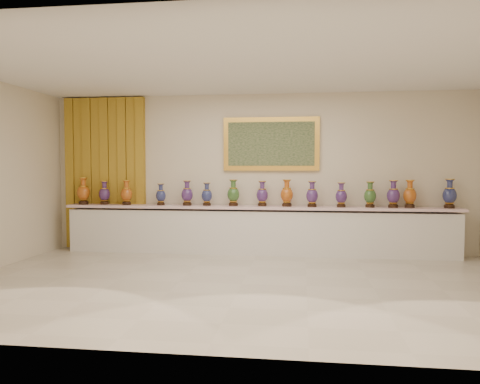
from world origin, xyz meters
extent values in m
plane|color=beige|center=(0.00, 0.00, 0.00)|extent=(8.00, 8.00, 0.00)
plane|color=beige|center=(0.00, 2.50, 1.50)|extent=(8.00, 0.00, 8.00)
plane|color=white|center=(0.00, 0.00, 3.00)|extent=(8.00, 8.00, 0.00)
cube|color=gold|center=(-3.03, 2.44, 1.50)|extent=(1.64, 0.14, 2.95)
cube|color=gold|center=(0.24, 2.46, 2.06)|extent=(1.80, 0.06, 1.00)
cube|color=#1C3921|center=(0.24, 2.42, 2.06)|extent=(1.62, 0.02, 0.82)
cube|color=white|center=(0.00, 2.27, 0.41)|extent=(7.20, 0.42, 0.81)
cube|color=#FCD4DB|center=(0.00, 2.25, 0.88)|extent=(7.28, 0.48, 0.05)
cylinder|color=black|center=(-3.38, 2.21, 0.93)|extent=(0.18, 0.18, 0.05)
cone|color=gold|center=(-3.38, 2.21, 0.98)|extent=(0.16, 0.16, 0.03)
ellipsoid|color=#97180A|center=(-3.38, 2.21, 1.13)|extent=(0.27, 0.27, 0.30)
cylinder|color=gold|center=(-3.38, 2.21, 1.25)|extent=(0.17, 0.17, 0.01)
cylinder|color=#97180A|center=(-3.38, 2.21, 1.32)|extent=(0.10, 0.10, 0.11)
cone|color=#97180A|center=(-3.38, 2.21, 1.40)|extent=(0.17, 0.17, 0.04)
cylinder|color=gold|center=(-3.38, 2.21, 1.42)|extent=(0.17, 0.17, 0.01)
cylinder|color=black|center=(-2.99, 2.29, 0.92)|extent=(0.16, 0.16, 0.04)
cone|color=gold|center=(-2.99, 2.29, 0.97)|extent=(0.14, 0.14, 0.03)
ellipsoid|color=#22114B|center=(-2.99, 2.29, 1.10)|extent=(0.24, 0.24, 0.26)
cylinder|color=gold|center=(-2.99, 2.29, 1.21)|extent=(0.14, 0.14, 0.01)
cylinder|color=#22114B|center=(-2.99, 2.29, 1.27)|extent=(0.08, 0.08, 0.09)
cone|color=#22114B|center=(-2.99, 2.29, 1.33)|extent=(0.14, 0.14, 0.03)
cylinder|color=gold|center=(-2.99, 2.29, 1.35)|extent=(0.15, 0.15, 0.01)
cylinder|color=black|center=(-2.51, 2.21, 0.92)|extent=(0.17, 0.17, 0.05)
cone|color=gold|center=(-2.51, 2.21, 0.97)|extent=(0.15, 0.15, 0.03)
ellipsoid|color=#97180A|center=(-2.51, 2.21, 1.11)|extent=(0.24, 0.24, 0.27)
cylinder|color=gold|center=(-2.51, 2.21, 1.22)|extent=(0.15, 0.15, 0.01)
cylinder|color=#97180A|center=(-2.51, 2.21, 1.28)|extent=(0.09, 0.09, 0.10)
cone|color=#97180A|center=(-2.51, 2.21, 1.35)|extent=(0.15, 0.15, 0.04)
cylinder|color=gold|center=(-2.51, 2.21, 1.37)|extent=(0.15, 0.15, 0.01)
cylinder|color=black|center=(-1.85, 2.25, 0.92)|extent=(0.14, 0.14, 0.04)
cone|color=gold|center=(-1.85, 2.25, 0.96)|extent=(0.13, 0.13, 0.03)
ellipsoid|color=#0D1140|center=(-1.85, 2.25, 1.08)|extent=(0.24, 0.24, 0.24)
cylinder|color=gold|center=(-1.85, 2.25, 1.18)|extent=(0.13, 0.13, 0.01)
cylinder|color=#0D1140|center=(-1.85, 2.25, 1.23)|extent=(0.08, 0.08, 0.09)
cone|color=#0D1140|center=(-1.85, 2.25, 1.29)|extent=(0.13, 0.13, 0.03)
cylinder|color=gold|center=(-1.85, 2.25, 1.30)|extent=(0.13, 0.13, 0.01)
cylinder|color=black|center=(-1.33, 2.23, 0.92)|extent=(0.17, 0.17, 0.05)
cone|color=gold|center=(-1.33, 2.23, 0.97)|extent=(0.14, 0.14, 0.03)
ellipsoid|color=#22114B|center=(-1.33, 2.23, 1.10)|extent=(0.26, 0.26, 0.27)
cylinder|color=gold|center=(-1.33, 2.23, 1.22)|extent=(0.15, 0.15, 0.01)
cylinder|color=#22114B|center=(-1.33, 2.23, 1.28)|extent=(0.09, 0.09, 0.10)
cone|color=#22114B|center=(-1.33, 2.23, 1.35)|extent=(0.15, 0.15, 0.04)
cylinder|color=gold|center=(-1.33, 2.23, 1.36)|extent=(0.15, 0.15, 0.01)
cylinder|color=black|center=(-0.95, 2.25, 0.92)|extent=(0.15, 0.15, 0.04)
cone|color=gold|center=(-0.95, 2.25, 0.97)|extent=(0.13, 0.13, 0.03)
ellipsoid|color=#0D1140|center=(-0.95, 2.25, 1.09)|extent=(0.23, 0.23, 0.25)
cylinder|color=gold|center=(-0.95, 2.25, 1.19)|extent=(0.14, 0.14, 0.01)
cylinder|color=#0D1140|center=(-0.95, 2.25, 1.25)|extent=(0.08, 0.08, 0.09)
cone|color=#0D1140|center=(-0.95, 2.25, 1.31)|extent=(0.14, 0.14, 0.03)
cylinder|color=gold|center=(-0.95, 2.25, 1.33)|extent=(0.14, 0.14, 0.01)
cylinder|color=black|center=(-0.45, 2.25, 0.92)|extent=(0.17, 0.17, 0.05)
cone|color=gold|center=(-0.45, 2.25, 0.98)|extent=(0.15, 0.15, 0.03)
ellipsoid|color=black|center=(-0.45, 2.25, 1.11)|extent=(0.28, 0.28, 0.28)
cylinder|color=gold|center=(-0.45, 2.25, 1.23)|extent=(0.16, 0.16, 0.01)
cylinder|color=black|center=(-0.45, 2.25, 1.30)|extent=(0.09, 0.09, 0.10)
cone|color=black|center=(-0.45, 2.25, 1.37)|extent=(0.16, 0.16, 0.04)
cylinder|color=gold|center=(-0.45, 2.25, 1.38)|extent=(0.16, 0.16, 0.01)
cylinder|color=black|center=(0.09, 2.29, 0.92)|extent=(0.16, 0.16, 0.05)
cone|color=gold|center=(0.09, 2.29, 0.97)|extent=(0.14, 0.14, 0.03)
ellipsoid|color=#22114B|center=(0.09, 2.29, 1.10)|extent=(0.25, 0.25, 0.27)
cylinder|color=gold|center=(0.09, 2.29, 1.22)|extent=(0.15, 0.15, 0.01)
cylinder|color=#22114B|center=(0.09, 2.29, 1.27)|extent=(0.09, 0.09, 0.10)
cone|color=#22114B|center=(0.09, 2.29, 1.34)|extent=(0.15, 0.15, 0.04)
cylinder|color=gold|center=(0.09, 2.29, 1.36)|extent=(0.15, 0.15, 0.01)
cylinder|color=black|center=(0.55, 2.26, 0.92)|extent=(0.17, 0.17, 0.05)
cone|color=gold|center=(0.55, 2.26, 0.98)|extent=(0.15, 0.15, 0.03)
ellipsoid|color=#97180A|center=(0.55, 2.26, 1.12)|extent=(0.28, 0.28, 0.29)
cylinder|color=gold|center=(0.55, 2.26, 1.24)|extent=(0.16, 0.16, 0.01)
cylinder|color=#97180A|center=(0.55, 2.26, 1.30)|extent=(0.09, 0.09, 0.10)
cone|color=#97180A|center=(0.55, 2.26, 1.37)|extent=(0.16, 0.16, 0.04)
cylinder|color=gold|center=(0.55, 2.26, 1.39)|extent=(0.16, 0.16, 0.01)
cylinder|color=black|center=(1.00, 2.21, 0.92)|extent=(0.16, 0.16, 0.05)
cone|color=gold|center=(1.00, 2.21, 0.97)|extent=(0.14, 0.14, 0.03)
ellipsoid|color=#22114B|center=(1.00, 2.21, 1.10)|extent=(0.25, 0.25, 0.27)
cylinder|color=gold|center=(1.00, 2.21, 1.22)|extent=(0.15, 0.15, 0.01)
cylinder|color=#22114B|center=(1.00, 2.21, 1.28)|extent=(0.09, 0.09, 0.10)
cone|color=#22114B|center=(1.00, 2.21, 1.34)|extent=(0.15, 0.15, 0.04)
cylinder|color=gold|center=(1.00, 2.21, 1.36)|extent=(0.15, 0.15, 0.01)
cylinder|color=black|center=(1.53, 2.22, 0.92)|extent=(0.16, 0.16, 0.04)
cone|color=gold|center=(1.53, 2.22, 0.97)|extent=(0.14, 0.14, 0.03)
ellipsoid|color=#22114B|center=(1.53, 2.22, 1.09)|extent=(0.22, 0.22, 0.26)
cylinder|color=gold|center=(1.53, 2.22, 1.20)|extent=(0.14, 0.14, 0.01)
cylinder|color=#22114B|center=(1.53, 2.22, 1.26)|extent=(0.08, 0.08, 0.09)
cone|color=#22114B|center=(1.53, 2.22, 1.32)|extent=(0.14, 0.14, 0.03)
cylinder|color=gold|center=(1.53, 2.22, 1.34)|extent=(0.15, 0.15, 0.01)
cylinder|color=black|center=(2.03, 2.24, 0.92)|extent=(0.16, 0.16, 0.05)
cone|color=gold|center=(2.03, 2.24, 0.97)|extent=(0.14, 0.14, 0.03)
ellipsoid|color=black|center=(2.03, 2.24, 1.10)|extent=(0.28, 0.28, 0.27)
cylinder|color=gold|center=(2.03, 2.24, 1.22)|extent=(0.15, 0.15, 0.01)
cylinder|color=black|center=(2.03, 2.24, 1.27)|extent=(0.09, 0.09, 0.10)
cone|color=black|center=(2.03, 2.24, 1.34)|extent=(0.15, 0.15, 0.04)
cylinder|color=gold|center=(2.03, 2.24, 1.36)|extent=(0.15, 0.15, 0.01)
cylinder|color=black|center=(2.44, 2.24, 0.92)|extent=(0.17, 0.17, 0.05)
cone|color=gold|center=(2.44, 2.24, 0.98)|extent=(0.15, 0.15, 0.03)
ellipsoid|color=#22114B|center=(2.44, 2.24, 1.11)|extent=(0.28, 0.28, 0.28)
cylinder|color=gold|center=(2.44, 2.24, 1.23)|extent=(0.16, 0.16, 0.01)
cylinder|color=#22114B|center=(2.44, 2.24, 1.29)|extent=(0.09, 0.09, 0.10)
cone|color=#22114B|center=(2.44, 2.24, 1.36)|extent=(0.16, 0.16, 0.04)
cylinder|color=gold|center=(2.44, 2.24, 1.38)|extent=(0.16, 0.16, 0.01)
cylinder|color=black|center=(2.73, 2.27, 0.92)|extent=(0.18, 0.18, 0.05)
cone|color=gold|center=(2.73, 2.27, 0.98)|extent=(0.15, 0.15, 0.03)
ellipsoid|color=#97180A|center=(2.73, 2.27, 1.12)|extent=(0.24, 0.24, 0.29)
cylinder|color=gold|center=(2.73, 2.27, 1.24)|extent=(0.16, 0.16, 0.01)
cylinder|color=#97180A|center=(2.73, 2.27, 1.30)|extent=(0.09, 0.09, 0.10)
cone|color=#97180A|center=(2.73, 2.27, 1.37)|extent=(0.16, 0.16, 0.04)
cylinder|color=gold|center=(2.73, 2.27, 1.39)|extent=(0.16, 0.16, 0.01)
cylinder|color=black|center=(3.40, 2.28, 0.93)|extent=(0.18, 0.18, 0.05)
cone|color=gold|center=(3.40, 2.28, 0.98)|extent=(0.16, 0.16, 0.03)
ellipsoid|color=#0D1140|center=(3.40, 2.28, 1.12)|extent=(0.28, 0.28, 0.30)
cylinder|color=gold|center=(3.40, 2.28, 1.25)|extent=(0.16, 0.16, 0.01)
cylinder|color=#0D1140|center=(3.40, 2.28, 1.32)|extent=(0.10, 0.10, 0.11)
cone|color=#0D1140|center=(3.40, 2.28, 1.39)|extent=(0.16, 0.16, 0.04)
cylinder|color=gold|center=(3.40, 2.28, 1.41)|extent=(0.17, 0.17, 0.01)
cube|color=white|center=(-1.65, 2.13, 0.90)|extent=(0.10, 0.06, 0.00)
camera|label=1|loc=(0.82, -6.36, 1.61)|focal=35.00mm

